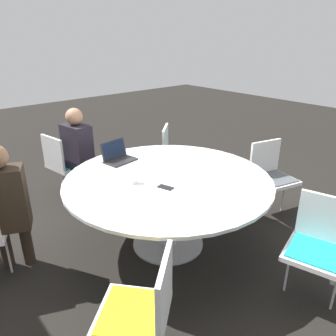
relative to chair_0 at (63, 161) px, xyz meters
name	(u,v)px	position (x,y,z in m)	size (l,w,h in m)	color
ground_plane	(168,243)	(-1.63, -0.33, -0.52)	(16.00, 16.00, 0.00)	black
conference_table	(168,189)	(-1.63, -0.33, 0.11)	(1.96, 1.96, 0.74)	#B7B7BC
chair_0	(63,161)	(0.00, 0.00, 0.00)	(0.50, 0.48, 0.86)	white
chair_2	(143,307)	(-2.56, 0.68, 0.00)	(0.60, 0.61, 0.86)	white
chair_3	(319,242)	(-2.94, -0.74, 0.00)	(0.53, 0.52, 0.86)	white
chair_4	(271,172)	(-1.92, -1.66, 0.00)	(0.52, 0.53, 0.86)	white
chair_5	(175,152)	(-0.67, -1.29, 0.00)	(0.61, 0.61, 0.86)	white
person_0	(79,149)	(-0.22, -0.12, 0.19)	(0.39, 0.30, 1.21)	#231E28
person_1	(5,201)	(-1.04, 0.97, 0.19)	(0.35, 0.42, 1.21)	#2D2319
laptop	(118,156)	(-0.94, -0.22, 0.28)	(0.28, 0.36, 0.21)	#232326
coffee_cup	(133,178)	(-1.51, -0.01, 0.28)	(0.09, 0.09, 0.10)	white
cell_phone	(165,187)	(-1.78, -0.17, 0.23)	(0.15, 0.11, 0.01)	black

